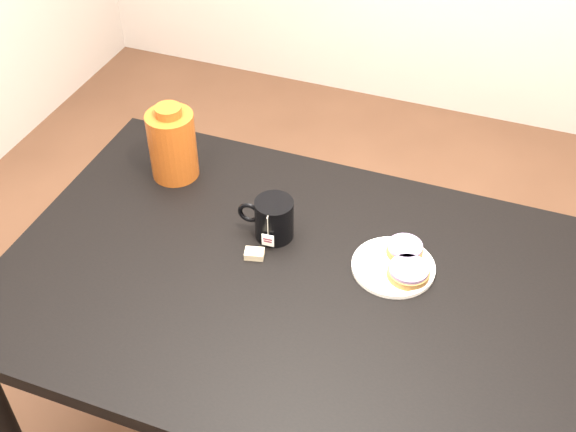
{
  "coord_description": "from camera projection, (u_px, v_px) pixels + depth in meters",
  "views": [
    {
      "loc": [
        0.36,
        -1.07,
        1.95
      ],
      "look_at": [
        -0.09,
        0.14,
        0.81
      ],
      "focal_mm": 45.0,
      "sensor_mm": 36.0,
      "label": 1
    }
  ],
  "objects": [
    {
      "name": "table",
      "position": [
        303.0,
        306.0,
        1.7
      ],
      "size": [
        1.4,
        0.9,
        0.75
      ],
      "color": "black",
      "rests_on": "ground_plane"
    },
    {
      "name": "mug",
      "position": [
        273.0,
        219.0,
        1.72
      ],
      "size": [
        0.14,
        0.1,
        0.1
      ],
      "rotation": [
        0.0,
        0.0,
        0.08
      ],
      "color": "black",
      "rests_on": "table"
    },
    {
      "name": "plate",
      "position": [
        393.0,
        266.0,
        1.67
      ],
      "size": [
        0.19,
        0.19,
        0.01
      ],
      "color": "white",
      "rests_on": "table"
    },
    {
      "name": "bagel_back",
      "position": [
        405.0,
        249.0,
        1.69
      ],
      "size": [
        0.1,
        0.1,
        0.03
      ],
      "color": "brown",
      "rests_on": "plate"
    },
    {
      "name": "bagel_package",
      "position": [
        172.0,
        144.0,
        1.88
      ],
      "size": [
        0.16,
        0.16,
        0.21
      ],
      "rotation": [
        0.0,
        0.0,
        0.34
      ],
      "color": "maroon",
      "rests_on": "table"
    },
    {
      "name": "teabag_pouch",
      "position": [
        254.0,
        254.0,
        1.7
      ],
      "size": [
        0.05,
        0.04,
        0.02
      ],
      "primitive_type": "cube",
      "rotation": [
        0.0,
        0.0,
        0.24
      ],
      "color": "#C6B793",
      "rests_on": "table"
    },
    {
      "name": "bagel_front",
      "position": [
        408.0,
        272.0,
        1.63
      ],
      "size": [
        0.14,
        0.14,
        0.03
      ],
      "color": "brown",
      "rests_on": "plate"
    }
  ]
}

